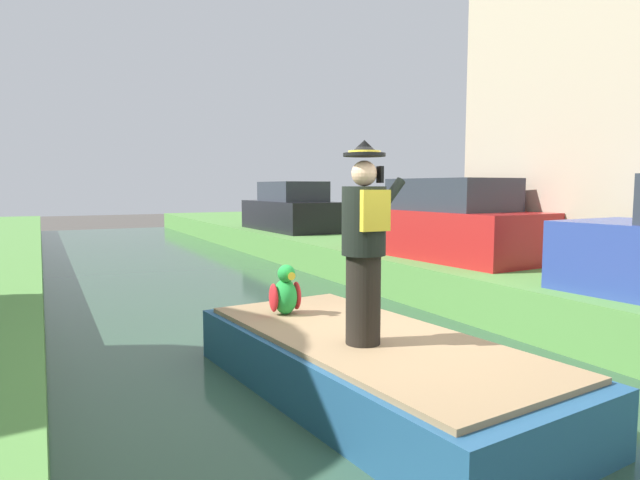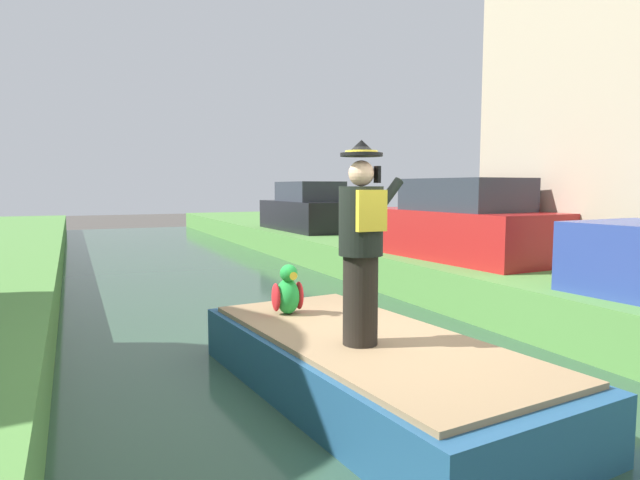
{
  "view_description": "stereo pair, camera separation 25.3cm",
  "coord_description": "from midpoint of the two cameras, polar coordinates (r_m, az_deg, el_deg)",
  "views": [
    {
      "loc": [
        -2.78,
        -4.38,
        2.15
      ],
      "look_at": [
        -0.28,
        0.52,
        1.61
      ],
      "focal_mm": 30.72,
      "sensor_mm": 36.0,
      "label": 1
    },
    {
      "loc": [
        -2.56,
        -4.49,
        2.15
      ],
      "look_at": [
        -0.28,
        0.52,
        1.61
      ],
      "focal_mm": 30.72,
      "sensor_mm": 36.0,
      "label": 2
    }
  ],
  "objects": [
    {
      "name": "boat",
      "position": [
        5.49,
        3.71,
        -12.99
      ],
      "size": [
        2.19,
        4.35,
        0.61
      ],
      "color": "#23517A",
      "rests_on": "canal_water"
    },
    {
      "name": "parked_car_dark",
      "position": [
        17.02,
        -3.52,
        3.14
      ],
      "size": [
        1.78,
        4.03,
        1.5
      ],
      "color": "black",
      "rests_on": "grass_bank_far"
    },
    {
      "name": "person_pirate",
      "position": [
        4.94,
        3.19,
        -0.36
      ],
      "size": [
        0.61,
        0.42,
        1.85
      ],
      "rotation": [
        0.0,
        0.0,
        0.02
      ],
      "color": "black",
      "rests_on": "boat"
    },
    {
      "name": "parrot_plush",
      "position": [
        6.21,
        -4.8,
        -5.51
      ],
      "size": [
        0.36,
        0.34,
        0.57
      ],
      "color": "green",
      "rests_on": "boat"
    },
    {
      "name": "parked_car_red",
      "position": [
        10.74,
        12.27,
        1.61
      ],
      "size": [
        1.95,
        4.1,
        1.5
      ],
      "color": "red",
      "rests_on": "grass_bank_far"
    },
    {
      "name": "ground_plane",
      "position": [
        5.6,
        3.84,
        -16.96
      ],
      "size": [
        80.0,
        80.0,
        0.0
      ],
      "primitive_type": "plane",
      "color": "#4C4742"
    },
    {
      "name": "canal_water",
      "position": [
        5.58,
        3.84,
        -16.49
      ],
      "size": [
        5.62,
        48.0,
        0.1
      ],
      "primitive_type": "cube",
      "color": "#33513D",
      "rests_on": "ground"
    }
  ]
}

